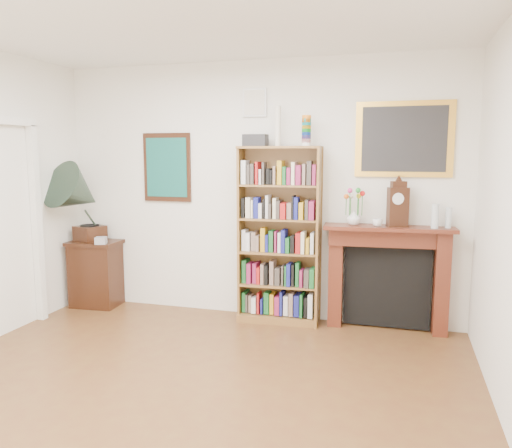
{
  "coord_description": "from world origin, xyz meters",
  "views": [
    {
      "loc": [
        1.54,
        -2.77,
        1.81
      ],
      "look_at": [
        0.27,
        1.6,
        1.17
      ],
      "focal_mm": 35.0,
      "sensor_mm": 36.0,
      "label": 1
    }
  ],
  "objects_px": {
    "bookshelf": "(279,225)",
    "bottle_right": "(448,218)",
    "mantel_clock": "(398,205)",
    "bottle_left": "(435,216)",
    "flower_vase": "(354,217)",
    "gramophone": "(80,197)",
    "cd_stack": "(101,240)",
    "fireplace": "(387,269)",
    "teacup": "(377,223)",
    "side_cabinet": "(96,273)"
  },
  "relations": [
    {
      "from": "teacup",
      "to": "bottle_left",
      "type": "distance_m",
      "value": 0.55
    },
    {
      "from": "bookshelf",
      "to": "cd_stack",
      "type": "relative_size",
      "value": 18.08
    },
    {
      "from": "mantel_clock",
      "to": "teacup",
      "type": "xyz_separation_m",
      "value": [
        -0.19,
        -0.04,
        -0.18
      ]
    },
    {
      "from": "bookshelf",
      "to": "side_cabinet",
      "type": "relative_size",
      "value": 2.77
    },
    {
      "from": "cd_stack",
      "to": "mantel_clock",
      "type": "bearing_deg",
      "value": 3.64
    },
    {
      "from": "bookshelf",
      "to": "mantel_clock",
      "type": "bearing_deg",
      "value": -3.25
    },
    {
      "from": "mantel_clock",
      "to": "cd_stack",
      "type": "bearing_deg",
      "value": 163.99
    },
    {
      "from": "bookshelf",
      "to": "bottle_right",
      "type": "bearing_deg",
      "value": -1.71
    },
    {
      "from": "bookshelf",
      "to": "teacup",
      "type": "height_order",
      "value": "bookshelf"
    },
    {
      "from": "side_cabinet",
      "to": "gramophone",
      "type": "height_order",
      "value": "gramophone"
    },
    {
      "from": "fireplace",
      "to": "bottle_left",
      "type": "bearing_deg",
      "value": -14.69
    },
    {
      "from": "side_cabinet",
      "to": "teacup",
      "type": "height_order",
      "value": "teacup"
    },
    {
      "from": "bottle_left",
      "to": "bottle_right",
      "type": "distance_m",
      "value": 0.14
    },
    {
      "from": "mantel_clock",
      "to": "bottle_right",
      "type": "bearing_deg",
      "value": -13.76
    },
    {
      "from": "bottle_left",
      "to": "bottle_right",
      "type": "xyz_separation_m",
      "value": [
        0.13,
        0.06,
        -0.02
      ]
    },
    {
      "from": "bookshelf",
      "to": "cd_stack",
      "type": "xyz_separation_m",
      "value": [
        -2.04,
        -0.2,
        -0.23
      ]
    },
    {
      "from": "bookshelf",
      "to": "fireplace",
      "type": "xyz_separation_m",
      "value": [
        1.13,
        0.08,
        -0.42
      ]
    },
    {
      "from": "bookshelf",
      "to": "bottle_left",
      "type": "relative_size",
      "value": 9.04
    },
    {
      "from": "gramophone",
      "to": "cd_stack",
      "type": "relative_size",
      "value": 7.89
    },
    {
      "from": "bookshelf",
      "to": "side_cabinet",
      "type": "bearing_deg",
      "value": 177.63
    },
    {
      "from": "teacup",
      "to": "bottle_left",
      "type": "bearing_deg",
      "value": 2.99
    },
    {
      "from": "bottle_left",
      "to": "gramophone",
      "type": "bearing_deg",
      "value": -177.09
    },
    {
      "from": "flower_vase",
      "to": "bottle_right",
      "type": "bearing_deg",
      "value": 2.73
    },
    {
      "from": "side_cabinet",
      "to": "bottle_left",
      "type": "relative_size",
      "value": 3.27
    },
    {
      "from": "bookshelf",
      "to": "bottle_left",
      "type": "bearing_deg",
      "value": -3.83
    },
    {
      "from": "fireplace",
      "to": "gramophone",
      "type": "relative_size",
      "value": 1.38
    },
    {
      "from": "bookshelf",
      "to": "mantel_clock",
      "type": "relative_size",
      "value": 4.8
    },
    {
      "from": "fireplace",
      "to": "bottle_left",
      "type": "height_order",
      "value": "bottle_left"
    },
    {
      "from": "cd_stack",
      "to": "flower_vase",
      "type": "distance_m",
      "value": 2.85
    },
    {
      "from": "mantel_clock",
      "to": "flower_vase",
      "type": "xyz_separation_m",
      "value": [
        -0.43,
        0.01,
        -0.14
      ]
    },
    {
      "from": "fireplace",
      "to": "bottle_right",
      "type": "bearing_deg",
      "value": -5.93
    },
    {
      "from": "fireplace",
      "to": "bottle_right",
      "type": "height_order",
      "value": "bottle_right"
    },
    {
      "from": "fireplace",
      "to": "flower_vase",
      "type": "relative_size",
      "value": 8.56
    },
    {
      "from": "bottle_left",
      "to": "bookshelf",
      "type": "bearing_deg",
      "value": 179.91
    },
    {
      "from": "side_cabinet",
      "to": "bottle_right",
      "type": "bearing_deg",
      "value": -2.37
    },
    {
      "from": "flower_vase",
      "to": "teacup",
      "type": "bearing_deg",
      "value": -11.25
    },
    {
      "from": "teacup",
      "to": "bottle_left",
      "type": "relative_size",
      "value": 0.41
    },
    {
      "from": "fireplace",
      "to": "bottle_left",
      "type": "relative_size",
      "value": 5.44
    },
    {
      "from": "flower_vase",
      "to": "fireplace",
      "type": "bearing_deg",
      "value": 10.21
    },
    {
      "from": "mantel_clock",
      "to": "flower_vase",
      "type": "bearing_deg",
      "value": 159.52
    },
    {
      "from": "bookshelf",
      "to": "flower_vase",
      "type": "distance_m",
      "value": 0.79
    },
    {
      "from": "flower_vase",
      "to": "bottle_left",
      "type": "xyz_separation_m",
      "value": [
        0.78,
        -0.02,
        0.04
      ]
    },
    {
      "from": "gramophone",
      "to": "teacup",
      "type": "bearing_deg",
      "value": 21.95
    },
    {
      "from": "bookshelf",
      "to": "fireplace",
      "type": "bearing_deg",
      "value": 0.29
    },
    {
      "from": "flower_vase",
      "to": "teacup",
      "type": "distance_m",
      "value": 0.24
    },
    {
      "from": "bookshelf",
      "to": "bottle_right",
      "type": "distance_m",
      "value": 1.69
    },
    {
      "from": "cd_stack",
      "to": "bookshelf",
      "type": "bearing_deg",
      "value": 5.49
    },
    {
      "from": "mantel_clock",
      "to": "bottle_left",
      "type": "height_order",
      "value": "mantel_clock"
    },
    {
      "from": "fireplace",
      "to": "gramophone",
      "type": "height_order",
      "value": "gramophone"
    },
    {
      "from": "mantel_clock",
      "to": "teacup",
      "type": "relative_size",
      "value": 4.61
    }
  ]
}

